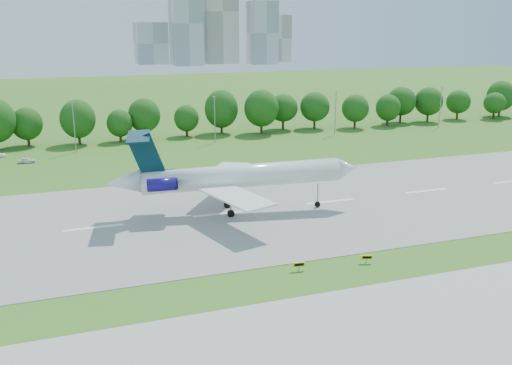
{
  "coord_description": "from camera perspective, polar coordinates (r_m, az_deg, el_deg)",
  "views": [
    {
      "loc": [
        -23.81,
        -60.37,
        29.86
      ],
      "look_at": [
        3.83,
        18.0,
        6.86
      ],
      "focal_mm": 40.0,
      "sensor_mm": 36.0,
      "label": 1
    }
  ],
  "objects": [
    {
      "name": "service_vehicle_b",
      "position": [
        137.67,
        -21.95,
        2.07
      ],
      "size": [
        3.61,
        1.46,
        1.23
      ],
      "primitive_type": "imported",
      "rotation": [
        0.0,
        0.0,
        1.57
      ],
      "color": "white",
      "rests_on": "ground"
    },
    {
      "name": "ground",
      "position": [
        71.44,
        1.93,
        -9.25
      ],
      "size": [
        600.0,
        600.0,
        0.0
      ],
      "primitive_type": "plane",
      "color": "#36671B",
      "rests_on": "ground"
    },
    {
      "name": "airliner",
      "position": [
        92.53,
        -2.69,
        0.65
      ],
      "size": [
        41.05,
        29.59,
        13.77
      ],
      "rotation": [
        0.0,
        -0.03,
        -0.17
      ],
      "color": "white",
      "rests_on": "ground"
    },
    {
      "name": "light_poles",
      "position": [
        145.87,
        -10.82,
        5.92
      ],
      "size": [
        175.9,
        0.25,
        12.19
      ],
      "color": "gray",
      "rests_on": "ground"
    },
    {
      "name": "skyline",
      "position": [
        467.71,
        -4.21,
        15.51
      ],
      "size": [
        127.0,
        52.0,
        80.0
      ],
      "color": "#B2B2B7",
      "rests_on": "ground"
    },
    {
      "name": "taxi_sign_centre",
      "position": [
        75.75,
        10.98,
        -7.36
      ],
      "size": [
        1.58,
        0.66,
        1.13
      ],
      "rotation": [
        0.0,
        0.0,
        -0.31
      ],
      "color": "gray",
      "rests_on": "ground"
    },
    {
      "name": "runway",
      "position": [
        93.51,
        -3.65,
        -3.16
      ],
      "size": [
        400.0,
        45.0,
        0.08
      ],
      "primitive_type": "cube",
      "color": "gray",
      "rests_on": "ground"
    },
    {
      "name": "tree_line",
      "position": [
        156.03,
        -10.49,
        6.49
      ],
      "size": [
        288.4,
        8.4,
        10.4
      ],
      "color": "#382314",
      "rests_on": "ground"
    },
    {
      "name": "taxiway",
      "position": [
        57.02,
        8.79,
        -16.26
      ],
      "size": [
        400.0,
        23.0,
        0.08
      ],
      "primitive_type": "cube",
      "color": "#ADADA8",
      "rests_on": "ground"
    },
    {
      "name": "taxi_sign_left",
      "position": [
        72.43,
        4.29,
        -8.19
      ],
      "size": [
        1.65,
        0.38,
        1.15
      ],
      "rotation": [
        0.0,
        0.0,
        -0.12
      ],
      "color": "gray",
      "rests_on": "ground"
    }
  ]
}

